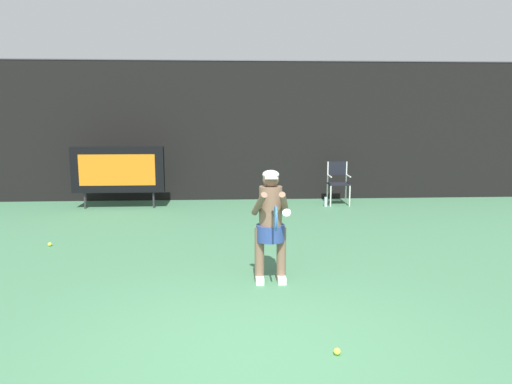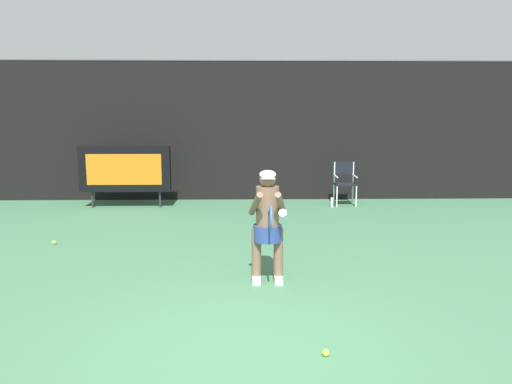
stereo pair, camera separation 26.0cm
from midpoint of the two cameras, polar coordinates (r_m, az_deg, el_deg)
ground at (r=4.69m, az=-1.68°, el=-19.96°), size 18.00×22.00×0.03m
backdrop_screen at (r=12.78m, az=-2.80°, el=7.16°), size 18.00×0.12×3.66m
scoreboard at (r=12.07m, az=-16.66°, el=2.55°), size 2.20×0.21×1.50m
umpire_chair at (r=12.27m, az=9.12°, el=1.38°), size 0.52×0.44×1.08m
water_bottle at (r=12.02m, az=7.66°, el=-1.14°), size 0.07×0.07×0.27m
tennis_player at (r=6.48m, az=0.60°, el=-3.43°), size 0.53×0.60×1.54m
tennis_racket at (r=5.92m, az=1.07°, el=-3.12°), size 0.03×0.60×0.31m
tennis_ball_loose at (r=9.18m, az=-24.01°, el=-5.70°), size 0.07×0.07×0.07m
tennis_ball_spare at (r=4.87m, az=8.01°, el=-18.24°), size 0.07×0.07×0.07m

